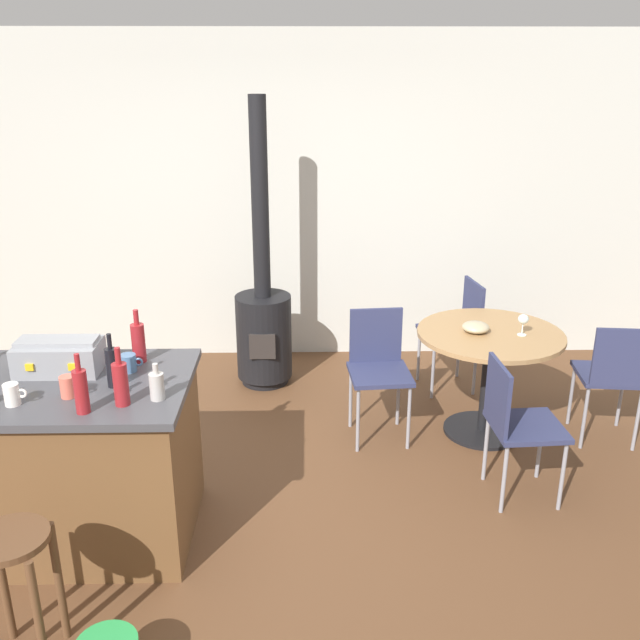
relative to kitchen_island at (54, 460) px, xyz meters
The scene contains 21 objects.
ground_plane 1.18m from the kitchen_island, ahead, with size 8.80×8.80×0.00m, color brown.
back_wall 2.94m from the kitchen_island, 67.58° to the left, with size 8.00×0.10×2.70m, color beige.
kitchen_island is the anchor object (origin of this frame).
wooden_stool 0.88m from the kitchen_island, 81.22° to the right, with size 0.32×0.32×0.63m.
dining_table 2.78m from the kitchen_island, 22.60° to the left, with size 0.97×0.97×0.75m.
folding_chair_near 2.12m from the kitchen_island, 30.60° to the left, with size 0.43×0.43×0.88m.
folding_chair_far 2.56m from the kitchen_island, ahead, with size 0.42×0.42×0.85m.
folding_chair_left 3.48m from the kitchen_island, 15.29° to the left, with size 0.44×0.44×0.87m.
folding_chair_right 3.10m from the kitchen_island, 35.80° to the left, with size 0.46×0.46×0.86m.
wood_stove 2.18m from the kitchen_island, 62.57° to the left, with size 0.44×0.45×2.23m.
toolbox 0.56m from the kitchen_island, 71.75° to the left, with size 0.43×0.26×0.18m.
bottle_0 0.67m from the kitchen_island, ahead, with size 0.06×0.06×0.28m.
bottle_1 0.72m from the kitchen_island, 46.38° to the right, with size 0.07×0.07×0.29m.
bottle_2 0.84m from the kitchen_island, 17.04° to the right, with size 0.07×0.07×0.18m.
bottle_4 0.76m from the kitchen_island, 31.77° to the left, with size 0.07×0.07×0.30m.
bottle_5 0.77m from the kitchen_island, 27.63° to the right, with size 0.07×0.07×0.29m.
cup_0 0.56m from the kitchen_island, 40.04° to the right, with size 0.11×0.07×0.11m.
cup_1 0.66m from the kitchen_island, 18.96° to the left, with size 0.12×0.08×0.09m.
cup_3 0.56m from the kitchen_island, 101.74° to the right, with size 0.11×0.07×0.11m.
wine_glass 2.97m from the kitchen_island, 20.13° to the left, with size 0.07×0.07×0.14m.
serving_bowl 2.71m from the kitchen_island, 23.48° to the left, with size 0.18×0.18×0.07m, color tan.
Camera 1 is at (0.28, -3.42, 2.42)m, focal length 39.10 mm.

